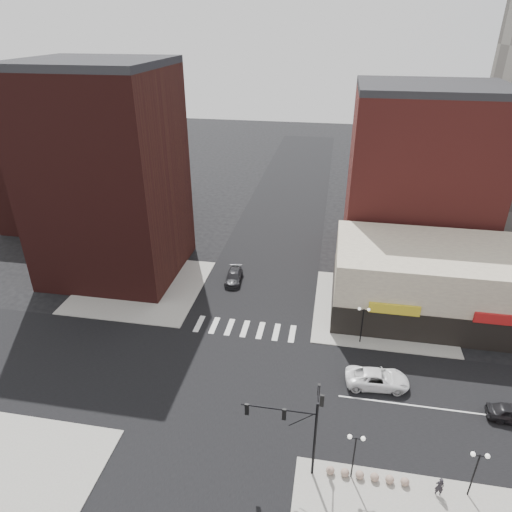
# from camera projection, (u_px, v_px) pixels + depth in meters

# --- Properties ---
(ground) EXTENTS (240.00, 240.00, 0.00)m
(ground) POSITION_uv_depth(u_px,v_px,m) (228.00, 382.00, 41.80)
(ground) COLOR black
(ground) RESTS_ON ground
(road_ew) EXTENTS (200.00, 14.00, 0.02)m
(road_ew) POSITION_uv_depth(u_px,v_px,m) (228.00, 382.00, 41.80)
(road_ew) COLOR black
(road_ew) RESTS_ON ground
(road_ns) EXTENTS (14.00, 200.00, 0.02)m
(road_ns) POSITION_uv_depth(u_px,v_px,m) (228.00, 382.00, 41.80)
(road_ns) COLOR black
(road_ns) RESTS_ON ground
(sidewalk_nw) EXTENTS (15.00, 15.00, 0.12)m
(sidewalk_nw) POSITION_uv_depth(u_px,v_px,m) (142.00, 286.00, 56.70)
(sidewalk_nw) COLOR gray
(sidewalk_nw) RESTS_ON ground
(sidewalk_ne) EXTENTS (15.00, 15.00, 0.12)m
(sidewalk_ne) POSITION_uv_depth(u_px,v_px,m) (381.00, 309.00, 52.17)
(sidewalk_ne) COLOR gray
(sidewalk_ne) RESTS_ON ground
(building_nw) EXTENTS (16.00, 15.00, 25.00)m
(building_nw) POSITION_uv_depth(u_px,v_px,m) (108.00, 178.00, 55.15)
(building_nw) COLOR #371311
(building_nw) RESTS_ON ground
(building_nw_low) EXTENTS (20.00, 18.00, 12.00)m
(building_nw_low) POSITION_uv_depth(u_px,v_px,m) (83.00, 183.00, 73.72)
(building_nw_low) COLOR #371311
(building_nw_low) RESTS_ON ground
(building_ne_midrise) EXTENTS (18.00, 15.00, 22.00)m
(building_ne_midrise) POSITION_uv_depth(u_px,v_px,m) (419.00, 179.00, 59.51)
(building_ne_midrise) COLOR maroon
(building_ne_midrise) RESTS_ON ground
(building_ne_row) EXTENTS (24.20, 12.20, 8.00)m
(building_ne_row) POSITION_uv_depth(u_px,v_px,m) (445.00, 288.00, 50.10)
(building_ne_row) COLOR beige
(building_ne_row) RESTS_ON ground
(traffic_signal) EXTENTS (5.59, 3.09, 7.77)m
(traffic_signal) POSITION_uv_depth(u_px,v_px,m) (302.00, 419.00, 31.54)
(traffic_signal) COLOR black
(traffic_signal) RESTS_ON ground
(street_lamp_se_a) EXTENTS (1.22, 0.32, 4.16)m
(street_lamp_se_a) POSITION_uv_depth(u_px,v_px,m) (355.00, 446.00, 31.58)
(street_lamp_se_a) COLOR black
(street_lamp_se_a) RESTS_ON sidewalk_se
(street_lamp_se_b) EXTENTS (1.22, 0.32, 4.16)m
(street_lamp_se_b) POSITION_uv_depth(u_px,v_px,m) (477.00, 464.00, 30.33)
(street_lamp_se_b) COLOR black
(street_lamp_se_b) RESTS_ON sidewalk_se
(street_lamp_ne) EXTENTS (1.22, 0.32, 4.16)m
(street_lamp_ne) POSITION_uv_depth(u_px,v_px,m) (363.00, 316.00, 45.39)
(street_lamp_ne) COLOR black
(street_lamp_ne) RESTS_ON sidewalk_ne
(bollard_row) EXTENTS (5.87, 0.62, 0.62)m
(bollard_row) POSITION_uv_depth(u_px,v_px,m) (367.00, 476.00, 32.73)
(bollard_row) COLOR gray
(bollard_row) RESTS_ON sidewalk_se
(white_suv) EXTENTS (5.85, 3.05, 1.57)m
(white_suv) POSITION_uv_depth(u_px,v_px,m) (377.00, 378.00, 41.09)
(white_suv) COLOR white
(white_suv) RESTS_ON ground
(dark_sedan_north) EXTENTS (2.25, 4.81, 1.36)m
(dark_sedan_north) POSITION_uv_depth(u_px,v_px,m) (234.00, 277.00, 57.54)
(dark_sedan_north) COLOR black
(dark_sedan_north) RESTS_ON ground
(pedestrian) EXTENTS (0.61, 0.43, 1.61)m
(pedestrian) POSITION_uv_depth(u_px,v_px,m) (439.00, 486.00, 31.44)
(pedestrian) COLOR black
(pedestrian) RESTS_ON sidewalk_se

